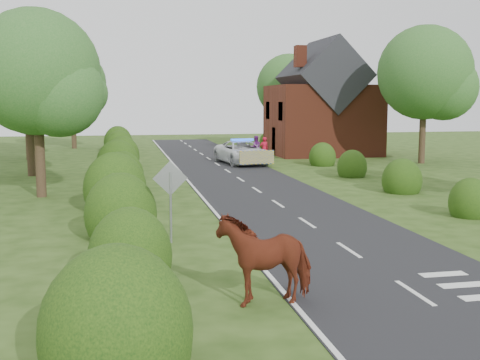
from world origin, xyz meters
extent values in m
plane|color=#263F12|center=(0.00, 0.00, 0.00)|extent=(120.00, 120.00, 0.00)
cube|color=black|center=(0.00, 15.00, 0.01)|extent=(6.00, 70.00, 0.02)
cube|color=white|center=(0.00, -4.00, 0.03)|extent=(0.12, 1.80, 0.01)
cube|color=white|center=(0.00, 0.00, 0.03)|extent=(0.12, 1.80, 0.01)
cube|color=white|center=(0.00, 4.00, 0.03)|extent=(0.12, 1.80, 0.01)
cube|color=white|center=(0.00, 8.00, 0.03)|extent=(0.12, 1.80, 0.01)
cube|color=white|center=(0.00, 12.00, 0.03)|extent=(0.12, 1.80, 0.01)
cube|color=white|center=(0.00, 16.00, 0.03)|extent=(0.12, 1.80, 0.01)
cube|color=white|center=(0.00, 20.00, 0.03)|extent=(0.12, 1.80, 0.01)
cube|color=white|center=(0.00, 24.00, 0.03)|extent=(0.12, 1.80, 0.01)
cube|color=white|center=(0.00, 28.00, 0.03)|extent=(0.12, 1.80, 0.01)
cube|color=white|center=(0.00, 32.00, 0.03)|extent=(0.12, 1.80, 0.01)
cube|color=white|center=(0.00, 36.00, 0.03)|extent=(0.12, 1.80, 0.01)
cube|color=white|center=(0.00, 40.00, 0.03)|extent=(0.12, 1.80, 0.01)
cube|color=white|center=(0.00, 44.00, 0.03)|extent=(0.12, 1.80, 0.01)
cube|color=white|center=(0.00, 48.00, 0.03)|extent=(0.12, 1.80, 0.01)
cube|color=white|center=(-2.90, 15.00, 0.03)|extent=(0.12, 70.00, 0.01)
cube|color=white|center=(1.40, -3.70, 0.03)|extent=(1.20, 0.35, 0.01)
cube|color=white|center=(1.40, -2.80, 0.03)|extent=(1.20, 0.35, 0.01)
ellipsoid|color=black|center=(-6.60, -7.00, 0.77)|extent=(2.40, 2.52, 2.80)
ellipsoid|color=black|center=(-6.30, -2.00, 0.66)|extent=(2.00, 2.10, 2.40)
ellipsoid|color=black|center=(-6.50, 3.00, 0.74)|extent=(2.30, 2.41, 2.70)
ellipsoid|color=black|center=(-6.70, 8.00, 0.83)|extent=(2.50, 2.62, 3.00)
ellipsoid|color=black|center=(-6.40, 13.00, 0.69)|extent=(2.10, 2.20, 2.50)
ellipsoid|color=black|center=(-6.60, 18.00, 0.77)|extent=(2.40, 2.52, 2.80)
ellipsoid|color=black|center=(-6.30, 24.00, 0.72)|extent=(2.20, 2.31, 2.60)
ellipsoid|color=black|center=(-6.50, 30.00, 0.74)|extent=(2.30, 2.41, 2.70)
ellipsoid|color=black|center=(-6.60, 36.00, 0.77)|extent=(2.40, 2.52, 2.80)
ellipsoid|color=black|center=(6.40, 4.00, 0.52)|extent=(1.60, 1.68, 1.90)
ellipsoid|color=black|center=(6.60, 10.00, 0.58)|extent=(1.90, 2.00, 2.10)
ellipsoid|color=black|center=(6.50, 16.00, 0.55)|extent=(1.70, 1.78, 2.00)
ellipsoid|color=black|center=(6.80, 22.00, 0.55)|extent=(1.80, 1.89, 2.00)
ellipsoid|color=black|center=(6.60, 36.00, 0.55)|extent=(1.70, 1.78, 2.00)
cylinder|color=#332316|center=(-10.00, 12.00, 1.98)|extent=(0.44, 0.44, 3.96)
sphere|color=#245A1F|center=(-10.00, 12.00, 5.58)|extent=(5.60, 5.60, 5.60)
sphere|color=#4C7735|center=(-9.02, 11.44, 4.68)|extent=(3.92, 3.92, 3.92)
cylinder|color=#332316|center=(-11.50, 20.00, 1.87)|extent=(0.44, 0.44, 3.74)
sphere|color=#245A1F|center=(-11.50, 20.00, 5.27)|extent=(5.60, 5.60, 5.60)
sphere|color=#4C7735|center=(-10.52, 19.44, 4.42)|extent=(3.92, 3.92, 3.92)
cylinder|color=#332316|center=(-13.00, 30.00, 2.42)|extent=(0.44, 0.44, 4.84)
sphere|color=#245A1F|center=(-13.00, 30.00, 6.82)|extent=(6.80, 6.80, 6.80)
sphere|color=#4C7735|center=(-11.81, 29.32, 5.72)|extent=(4.76, 4.76, 4.76)
cylinder|color=#332316|center=(-10.50, 40.00, 2.09)|extent=(0.44, 0.44, 4.18)
sphere|color=#245A1F|center=(-10.50, 40.00, 5.89)|extent=(6.00, 6.00, 6.00)
sphere|color=#4C7735|center=(-9.45, 39.40, 4.94)|extent=(4.20, 4.20, 4.20)
cylinder|color=#332316|center=(14.00, 22.00, 2.20)|extent=(0.44, 0.44, 4.40)
sphere|color=#245A1F|center=(14.00, 22.00, 6.20)|extent=(6.40, 6.40, 6.40)
sphere|color=#4C7735|center=(15.12, 21.36, 5.20)|extent=(4.48, 4.48, 4.48)
cylinder|color=#332316|center=(9.00, 38.00, 1.98)|extent=(0.44, 0.44, 3.96)
sphere|color=#245A1F|center=(9.00, 38.00, 5.58)|extent=(6.00, 6.00, 6.00)
sphere|color=#4C7735|center=(10.05, 37.40, 4.68)|extent=(4.20, 4.20, 4.20)
cylinder|color=gray|center=(-5.00, 2.00, 1.10)|extent=(0.08, 0.08, 2.20)
cube|color=gray|center=(-5.00, 2.00, 2.00)|extent=(1.06, 0.04, 1.06)
cube|color=maroon|center=(9.50, 30.00, 2.75)|extent=(8.00, 7.00, 5.50)
cube|color=black|center=(9.50, 30.00, 6.20)|extent=(5.94, 7.40, 5.94)
cube|color=maroon|center=(7.00, 28.00, 7.60)|extent=(0.80, 0.80, 1.60)
imported|color=#5B2516|center=(-3.43, -3.72, 0.81)|extent=(2.40, 1.43, 1.63)
imported|color=white|center=(1.75, 24.08, 0.79)|extent=(3.35, 5.97, 1.57)
cube|color=yellow|center=(2.13, 21.25, 0.71)|extent=(2.34, 0.37, 0.87)
cube|color=blue|center=(1.75, 24.08, 1.65)|extent=(1.59, 0.49, 0.14)
imported|color=#AD0E26|center=(3.70, 25.78, 0.86)|extent=(0.69, 0.51, 1.72)
imported|color=#6E217D|center=(3.40, 27.19, 0.86)|extent=(0.87, 0.69, 1.73)
camera|label=1|loc=(-6.48, -16.13, 4.36)|focal=45.00mm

